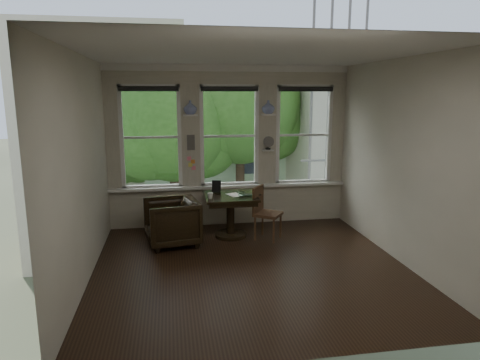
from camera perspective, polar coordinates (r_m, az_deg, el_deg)
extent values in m
plane|color=black|center=(6.34, 1.50, -11.59)|extent=(4.50, 4.50, 0.00)
plane|color=silver|center=(5.87, 1.66, 16.51)|extent=(4.50, 4.50, 0.00)
plane|color=beige|center=(8.12, -1.44, 4.47)|extent=(4.50, 0.00, 4.50)
plane|color=beige|center=(3.79, 8.06, -3.65)|extent=(4.50, 0.00, 4.50)
plane|color=beige|center=(5.93, -20.31, 1.20)|extent=(0.00, 4.50, 4.50)
plane|color=beige|center=(6.72, 20.79, 2.29)|extent=(0.00, 4.50, 4.50)
cube|color=white|center=(7.90, -6.64, 8.58)|extent=(0.26, 0.16, 0.03)
cube|color=white|center=(8.11, 3.78, 8.70)|extent=(0.26, 0.16, 0.03)
cube|color=#59544F|center=(7.97, -6.56, 5.00)|extent=(0.14, 0.06, 0.28)
imported|color=white|center=(7.90, -6.66, 9.59)|extent=(0.24, 0.24, 0.25)
imported|color=white|center=(8.10, 3.79, 9.68)|extent=(0.24, 0.24, 0.25)
imported|color=black|center=(7.22, -9.07, -5.56)|extent=(0.99, 0.97, 0.78)
cube|color=maroon|center=(7.21, -9.09, -5.09)|extent=(0.45, 0.45, 0.06)
imported|color=black|center=(7.35, 1.71, -2.11)|extent=(0.31, 0.21, 0.02)
imported|color=white|center=(7.21, -4.00, -2.10)|extent=(0.12, 0.12, 0.10)
imported|color=white|center=(7.31, 0.20, -1.87)|extent=(0.15, 0.15, 0.10)
cube|color=black|center=(7.62, -3.17, -0.88)|extent=(0.17, 0.11, 0.22)
cube|color=silver|center=(7.46, -0.71, -1.98)|extent=(0.32, 0.36, 0.00)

